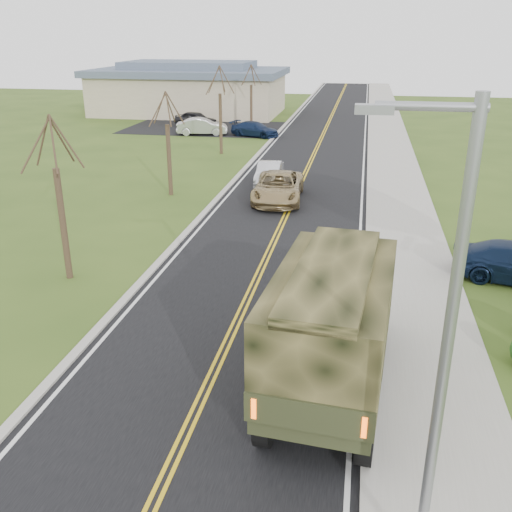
# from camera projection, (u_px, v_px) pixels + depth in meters

# --- Properties ---
(ground) EXTENTS (160.00, 160.00, 0.00)m
(ground) POSITION_uv_depth(u_px,v_px,m) (154.00, 503.00, 11.26)
(ground) COLOR #344A18
(ground) RESTS_ON ground
(road) EXTENTS (8.00, 120.00, 0.01)m
(road) POSITION_uv_depth(u_px,v_px,m) (319.00, 143.00, 47.84)
(road) COLOR black
(road) RESTS_ON ground
(curb_right) EXTENTS (0.30, 120.00, 0.12)m
(curb_right) POSITION_uv_depth(u_px,v_px,m) (370.00, 144.00, 47.11)
(curb_right) COLOR #9E998E
(curb_right) RESTS_ON ground
(sidewalk_right) EXTENTS (3.20, 120.00, 0.10)m
(sidewalk_right) POSITION_uv_depth(u_px,v_px,m) (391.00, 144.00, 46.82)
(sidewalk_right) COLOR #9E998E
(sidewalk_right) RESTS_ON ground
(curb_left) EXTENTS (0.30, 120.00, 0.10)m
(curb_left) POSITION_uv_depth(u_px,v_px,m) (271.00, 140.00, 48.54)
(curb_left) COLOR #9E998E
(curb_left) RESTS_ON ground
(street_light) EXTENTS (1.65, 0.22, 8.00)m
(street_light) POSITION_uv_depth(u_px,v_px,m) (440.00, 343.00, 8.35)
(street_light) COLOR gray
(street_light) RESTS_ON ground
(bare_tree_a) EXTENTS (1.93, 2.26, 6.08)m
(bare_tree_a) POSITION_uv_depth(u_px,v_px,m) (61.00, 211.00, 20.64)
(bare_tree_a) COLOR #38281C
(bare_tree_a) RESTS_ON ground
(bare_tree_b) EXTENTS (1.83, 2.14, 5.73)m
(bare_tree_b) POSITION_uv_depth(u_px,v_px,m) (169.00, 152.00, 31.67)
(bare_tree_b) COLOR #38281C
(bare_tree_b) RESTS_ON ground
(bare_tree_c) EXTENTS (2.04, 2.39, 6.42)m
(bare_tree_c) POSITION_uv_depth(u_px,v_px,m) (220.00, 117.00, 42.54)
(bare_tree_c) COLOR #38281C
(bare_tree_c) RESTS_ON ground
(bare_tree_d) EXTENTS (1.88, 2.20, 5.91)m
(bare_tree_d) POSITION_uv_depth(u_px,v_px,m) (251.00, 102.00, 53.59)
(bare_tree_d) COLOR #38281C
(bare_tree_d) RESTS_ON ground
(commercial_building) EXTENTS (25.50, 21.50, 5.65)m
(commercial_building) POSITION_uv_depth(u_px,v_px,m) (190.00, 89.00, 64.20)
(commercial_building) COLOR tan
(commercial_building) RESTS_ON ground
(military_truck) EXTENTS (3.19, 7.60, 3.69)m
(military_truck) POSITION_uv_depth(u_px,v_px,m) (334.00, 316.00, 14.13)
(military_truck) COLOR black
(military_truck) RESTS_ON ground
(suv_champagne) EXTENTS (2.84, 5.65, 1.53)m
(suv_champagne) POSITION_uv_depth(u_px,v_px,m) (278.00, 187.00, 31.14)
(suv_champagne) COLOR #9B8558
(suv_champagne) RESTS_ON ground
(sedan_silver) EXTENTS (1.52, 4.00, 1.30)m
(sedan_silver) POSITION_uv_depth(u_px,v_px,m) (269.00, 173.00, 34.71)
(sedan_silver) COLOR silver
(sedan_silver) RESTS_ON ground
(lot_car_dark) EXTENTS (4.53, 2.77, 1.44)m
(lot_car_dark) POSITION_uv_depth(u_px,v_px,m) (196.00, 119.00, 55.75)
(lot_car_dark) COLOR black
(lot_car_dark) RESTS_ON ground
(lot_car_silver) EXTENTS (4.75, 2.41, 1.49)m
(lot_car_silver) POSITION_uv_depth(u_px,v_px,m) (202.00, 126.00, 51.23)
(lot_car_silver) COLOR #B8B8BD
(lot_car_silver) RESTS_ON ground
(lot_car_navy) EXTENTS (4.77, 3.15, 1.29)m
(lot_car_navy) POSITION_uv_depth(u_px,v_px,m) (255.00, 129.00, 50.45)
(lot_car_navy) COLOR #101D3B
(lot_car_navy) RESTS_ON ground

